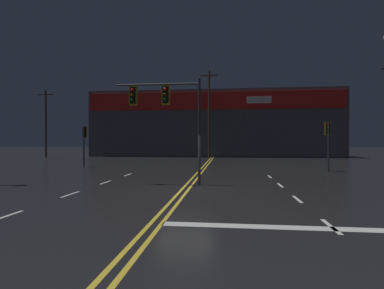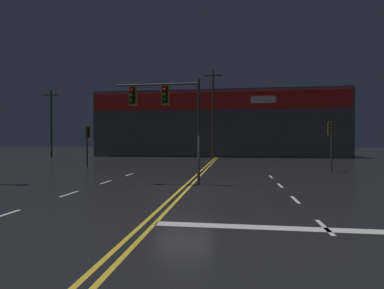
{
  "view_description": "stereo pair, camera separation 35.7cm",
  "coord_description": "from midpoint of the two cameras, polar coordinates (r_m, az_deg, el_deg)",
  "views": [
    {
      "loc": [
        1.84,
        -13.35,
        2.17
      ],
      "look_at": [
        0.0,
        2.7,
        2.0
      ],
      "focal_mm": 28.0,
      "sensor_mm": 36.0,
      "label": 1
    },
    {
      "loc": [
        2.19,
        -13.31,
        2.17
      ],
      "look_at": [
        0.0,
        2.7,
        2.0
      ],
      "focal_mm": 28.0,
      "sensor_mm": 36.0,
      "label": 2
    }
  ],
  "objects": [
    {
      "name": "ground_plane",
      "position": [
        13.65,
        -2.06,
        -8.54
      ],
      "size": [
        200.0,
        200.0,
        0.0
      ],
      "primitive_type": "plane",
      "color": "black"
    },
    {
      "name": "road_markings",
      "position": [
        12.56,
        0.93,
        -9.33
      ],
      "size": [
        13.36,
        60.0,
        0.01
      ],
      "color": "gold",
      "rests_on": "ground"
    },
    {
      "name": "traffic_signal_median",
      "position": [
        15.2,
        -5.94,
        7.6
      ],
      "size": [
        4.29,
        0.36,
        5.29
      ],
      "color": "#38383D",
      "rests_on": "ground"
    },
    {
      "name": "traffic_signal_corner_northeast",
      "position": [
        23.63,
        24.11,
        1.72
      ],
      "size": [
        0.42,
        0.36,
        3.61
      ],
      "color": "#38383D",
      "rests_on": "ground"
    },
    {
      "name": "traffic_signal_corner_northwest",
      "position": [
        26.72,
        -20.18,
        1.35
      ],
      "size": [
        0.42,
        0.36,
        3.45
      ],
      "color": "#38383D",
      "rests_on": "ground"
    },
    {
      "name": "building_backdrop",
      "position": [
        45.4,
        3.99,
        3.73
      ],
      "size": [
        35.01,
        10.23,
        9.26
      ],
      "color": "#4C4C51",
      "rests_on": "ground"
    },
    {
      "name": "utility_pole_row",
      "position": [
        38.2,
        4.98,
        5.64
      ],
      "size": [
        45.89,
        0.26,
        11.41
      ],
      "color": "#4C3828",
      "rests_on": "ground"
    }
  ]
}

